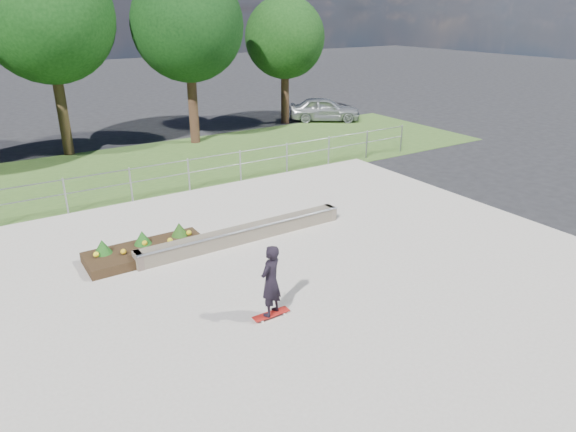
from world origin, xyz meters
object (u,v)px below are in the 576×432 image
object	(u,v)px
parked_car	(325,109)
planter_bed	(146,249)
grind_ledge	(244,234)
skateboarder	(271,281)

from	to	relation	value
parked_car	planter_bed	bearing A→B (deg)	163.17
grind_ledge	skateboarder	distance (m)	3.87
grind_ledge	planter_bed	distance (m)	2.60
parked_car	grind_ledge	bearing A→B (deg)	170.16
skateboarder	parked_car	distance (m)	20.21
planter_bed	parked_car	bearing A→B (deg)	39.02
planter_bed	parked_car	distance (m)	18.16
planter_bed	skateboarder	bearing A→B (deg)	-73.43
grind_ledge	skateboarder	bearing A→B (deg)	-110.02
grind_ledge	parked_car	xyz separation A→B (m)	(11.57, 11.98, 0.41)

